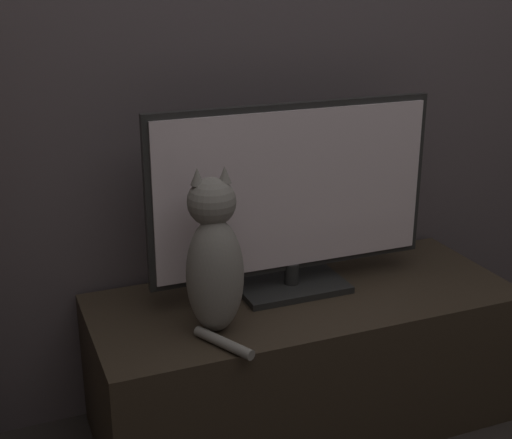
{
  "coord_description": "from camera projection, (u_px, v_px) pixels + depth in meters",
  "views": [
    {
      "loc": [
        -0.86,
        -0.83,
        1.37
      ],
      "look_at": [
        -0.17,
        0.89,
        0.71
      ],
      "focal_mm": 50.0,
      "sensor_mm": 36.0,
      "label": 1
    }
  ],
  "objects": [
    {
      "name": "cat",
      "position": [
        214.0,
        260.0,
        1.88
      ],
      "size": [
        0.17,
        0.29,
        0.45
      ],
      "rotation": [
        0.0,
        0.0,
        -0.14
      ],
      "color": "gray",
      "rests_on": "tv_stand"
    },
    {
      "name": "tv_stand",
      "position": [
        303.0,
        359.0,
        2.21
      ],
      "size": [
        1.28,
        0.52,
        0.44
      ],
      "color": "#33281E",
      "rests_on": "ground_plane"
    },
    {
      "name": "tv",
      "position": [
        293.0,
        198.0,
        2.09
      ],
      "size": [
        0.88,
        0.2,
        0.57
      ],
      "color": "black",
      "rests_on": "tv_stand"
    }
  ]
}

